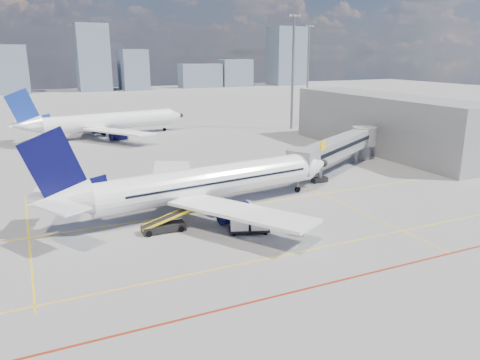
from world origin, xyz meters
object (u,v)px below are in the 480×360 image
object	(u,v)px
belt_loader	(165,226)
ramp_worker	(303,229)
baggage_tug	(299,224)
main_aircraft	(201,184)
second_aircraft	(103,122)
cargo_dolly	(249,221)

from	to	relation	value
belt_loader	ramp_worker	size ratio (longest dim) A/B	3.90
baggage_tug	belt_loader	xyz separation A→B (m)	(-12.28, 5.41, -0.00)
main_aircraft	second_aircraft	bearing A→B (deg)	84.88
baggage_tug	cargo_dolly	size ratio (longest dim) A/B	0.49
belt_loader	ramp_worker	bearing A→B (deg)	-29.23
second_aircraft	cargo_dolly	size ratio (longest dim) A/B	8.43
main_aircraft	baggage_tug	xyz separation A→B (m)	(6.81, -9.70, -2.58)
belt_loader	cargo_dolly	bearing A→B (deg)	-25.61
cargo_dolly	belt_loader	world-z (taller)	belt_loader
second_aircraft	belt_loader	size ratio (longest dim) A/B	6.03
ramp_worker	main_aircraft	bearing A→B (deg)	36.23
second_aircraft	baggage_tug	distance (m)	63.83
second_aircraft	baggage_tug	size ratio (longest dim) A/B	17.19
main_aircraft	second_aircraft	xyz separation A→B (m)	(-1.73, 53.51, 0.00)
belt_loader	ramp_worker	world-z (taller)	belt_loader
second_aircraft	ramp_worker	distance (m)	65.28
baggage_tug	cargo_dolly	distance (m)	5.05
cargo_dolly	belt_loader	bearing A→B (deg)	173.55
main_aircraft	cargo_dolly	distance (m)	8.58
second_aircraft	cargo_dolly	bearing A→B (deg)	-96.12
second_aircraft	main_aircraft	bearing A→B (deg)	-97.78
cargo_dolly	second_aircraft	bearing A→B (deg)	113.83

